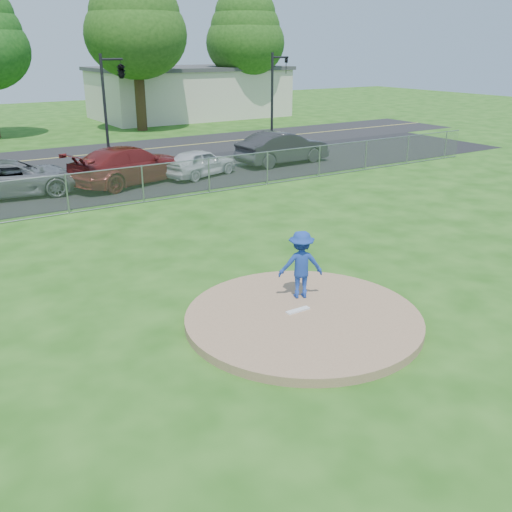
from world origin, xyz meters
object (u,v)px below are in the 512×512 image
at_px(tree_right, 135,21).
at_px(tree_far_right, 245,32).
at_px(pitcher, 301,265).
at_px(parked_car_pearl, 200,163).
at_px(commercial_building, 190,92).
at_px(traffic_signal_right, 275,89).
at_px(parked_car_gray, 13,178).
at_px(parked_car_charcoal, 283,148).
at_px(parked_car_darkred, 130,165).
at_px(traffic_signal_center, 119,73).

bearing_deg(tree_right, tree_far_right, 15.26).
relative_size(pitcher, parked_car_pearl, 0.43).
relative_size(commercial_building, tree_right, 1.41).
height_order(traffic_signal_right, parked_car_pearl, traffic_signal_right).
height_order(pitcher, parked_car_gray, pitcher).
distance_m(traffic_signal_right, parked_car_charcoal, 7.77).
bearing_deg(parked_car_darkred, traffic_signal_right, -80.45).
height_order(tree_far_right, parked_car_gray, tree_far_right).
height_order(traffic_signal_right, parked_car_gray, traffic_signal_right).
bearing_deg(parked_car_charcoal, traffic_signal_center, 42.24).
bearing_deg(parked_car_darkred, parked_car_pearl, -113.52).
height_order(commercial_building, traffic_signal_right, traffic_signal_right).
bearing_deg(commercial_building, parked_car_gray, -131.01).
xyz_separation_m(commercial_building, tree_far_right, (4.00, -3.00, 4.90)).
relative_size(commercial_building, parked_car_pearl, 4.18).
bearing_deg(traffic_signal_right, tree_right, 117.64).
bearing_deg(parked_car_gray, tree_far_right, -43.90).
relative_size(traffic_signal_center, parked_car_charcoal, 1.08).
xyz_separation_m(traffic_signal_right, parked_car_pearl, (-9.03, -6.81, -2.68)).
distance_m(tree_right, parked_car_charcoal, 17.72).
distance_m(tree_right, pitcher, 32.95).
xyz_separation_m(traffic_signal_right, parked_car_darkred, (-12.43, -6.48, -2.50)).
height_order(tree_far_right, parked_car_pearl, tree_far_right).
xyz_separation_m(tree_right, traffic_signal_center, (-5.03, -10.00, -3.04)).
relative_size(commercial_building, parked_car_darkred, 2.78).
bearing_deg(traffic_signal_right, parked_car_pearl, -142.98).
relative_size(traffic_signal_center, traffic_signal_right, 1.00).
bearing_deg(parked_car_gray, traffic_signal_right, -64.22).
distance_m(tree_right, traffic_signal_right, 12.08).
relative_size(tree_far_right, traffic_signal_right, 1.92).
bearing_deg(traffic_signal_center, pitcher, -99.20).
bearing_deg(pitcher, parked_car_pearl, -83.06).
relative_size(tree_right, traffic_signal_right, 2.08).
xyz_separation_m(commercial_building, parked_car_darkred, (-14.19, -22.48, -1.29)).
height_order(tree_far_right, parked_car_charcoal, tree_far_right).
bearing_deg(parked_car_pearl, parked_car_gray, 65.77).
height_order(commercial_building, traffic_signal_center, traffic_signal_center).
relative_size(tree_right, parked_car_pearl, 2.97).
xyz_separation_m(traffic_signal_center, parked_car_darkred, (-2.16, -6.48, -3.75)).
height_order(parked_car_gray, parked_car_pearl, parked_car_gray).
xyz_separation_m(commercial_building, tree_right, (-7.00, -6.00, 5.49)).
bearing_deg(parked_car_pearl, tree_far_right, -55.50).
bearing_deg(pitcher, traffic_signal_center, -74.24).
bearing_deg(parked_car_gray, tree_right, -30.47).
bearing_deg(pitcher, tree_right, -80.23).
xyz_separation_m(traffic_signal_center, parked_car_pearl, (1.24, -6.81, -3.93)).
height_order(commercial_building, parked_car_gray, commercial_building).
distance_m(tree_far_right, parked_car_charcoal, 22.41).
distance_m(parked_car_darkred, parked_car_charcoal, 8.65).
height_order(commercial_building, parked_car_charcoal, commercial_building).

